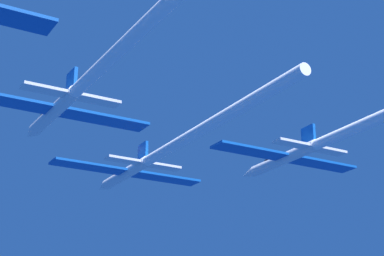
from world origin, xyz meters
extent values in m
cylinder|color=silver|center=(0.54, 0.00, -0.91)|extent=(1.29, 11.71, 1.29)
cone|color=silver|center=(0.54, 7.14, -0.91)|extent=(1.26, 2.58, 1.26)
ellipsoid|color=black|center=(0.54, 2.57, -0.36)|extent=(0.90, 2.34, 0.64)
cube|color=#0F51B2|center=(-4.56, -0.59, -0.91)|extent=(8.90, 2.58, 0.28)
cube|color=#0F51B2|center=(5.63, -0.59, -0.91)|extent=(8.90, 2.58, 0.28)
cube|color=#0F51B2|center=(0.54, -4.68, 0.67)|extent=(0.34, 2.11, 1.87)
cube|color=silver|center=(-2.11, -4.92, -0.91)|extent=(4.00, 1.55, 0.28)
cube|color=silver|center=(3.18, -4.92, -0.91)|extent=(4.00, 1.55, 0.28)
cylinder|color=white|center=(0.54, -20.24, -0.91)|extent=(1.16, 28.78, 1.16)
cylinder|color=silver|center=(-13.29, -13.28, -0.10)|extent=(1.29, 11.71, 1.29)
cone|color=silver|center=(-13.29, -6.14, -0.10)|extent=(1.26, 2.58, 1.26)
ellipsoid|color=black|center=(-13.29, -10.71, 0.45)|extent=(0.90, 2.34, 0.64)
cube|color=#0F51B2|center=(-18.39, -13.87, -0.10)|extent=(8.90, 2.58, 0.28)
cube|color=#0F51B2|center=(-8.20, -13.87, -0.10)|extent=(8.90, 2.58, 0.28)
cube|color=#0F51B2|center=(-13.29, -17.96, 1.48)|extent=(0.34, 2.11, 1.87)
cube|color=silver|center=(-15.94, -18.20, -0.10)|extent=(4.00, 1.55, 0.28)
cube|color=silver|center=(-10.65, -18.20, -0.10)|extent=(4.00, 1.55, 0.28)
cylinder|color=white|center=(-13.29, -36.86, -0.10)|extent=(1.16, 35.46, 1.16)
cylinder|color=silver|center=(14.36, -13.38, -0.52)|extent=(1.29, 11.71, 1.29)
cone|color=silver|center=(14.36, -6.24, -0.52)|extent=(1.26, 2.58, 1.26)
ellipsoid|color=black|center=(14.36, -10.81, 0.03)|extent=(0.90, 2.34, 0.64)
cube|color=#0F51B2|center=(9.27, -13.97, -0.52)|extent=(8.90, 2.58, 0.28)
cube|color=#0F51B2|center=(19.45, -13.97, -0.52)|extent=(8.90, 2.58, 0.28)
cube|color=#0F51B2|center=(14.36, -18.07, 1.06)|extent=(0.34, 2.11, 1.87)
cube|color=silver|center=(11.72, -18.30, -0.52)|extent=(4.00, 1.55, 0.28)
cube|color=silver|center=(17.01, -18.30, -0.52)|extent=(4.00, 1.55, 0.28)
camera|label=1|loc=(-32.57, -73.75, -24.53)|focal=64.28mm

